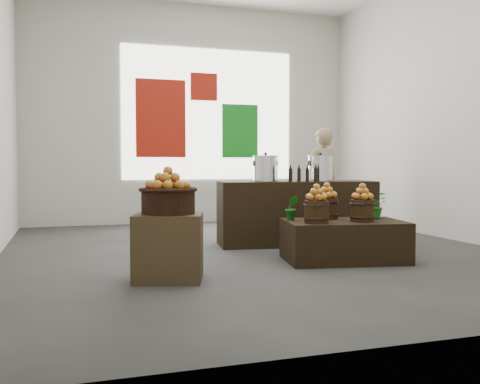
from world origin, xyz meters
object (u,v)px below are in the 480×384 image
object	(u,v)px
stock_pot_center	(320,169)
wicker_basket	(168,202)
shopper	(322,179)
display_table	(344,241)
crate	(168,247)
stock_pot_left	(266,169)
counter	(296,213)

from	to	relation	value
stock_pot_center	wicker_basket	bearing A→B (deg)	-145.18
wicker_basket	shopper	size ratio (longest dim) A/B	0.30
display_table	shopper	xyz separation A→B (m)	(1.08, 2.72, 0.61)
crate	stock_pot_left	xyz separation A→B (m)	(1.61, 1.74, 0.70)
counter	display_table	bearing A→B (deg)	-81.93
crate	display_table	distance (m)	2.07
crate	shopper	xyz separation A→B (m)	(3.11, 3.10, 0.53)
display_table	stock_pot_left	world-z (taller)	stock_pot_left
counter	stock_pot_center	world-z (taller)	stock_pot_center
counter	stock_pot_center	bearing A→B (deg)	-0.00
crate	counter	world-z (taller)	counter
display_table	shopper	size ratio (longest dim) A/B	0.78
wicker_basket	display_table	bearing A→B (deg)	10.69
display_table	wicker_basket	bearing A→B (deg)	-159.12
crate	stock_pot_left	world-z (taller)	stock_pot_left
stock_pot_center	shopper	world-z (taller)	shopper
crate	display_table	size ratio (longest dim) A/B	0.48
wicker_basket	display_table	world-z (taller)	wicker_basket
stock_pot_left	stock_pot_center	world-z (taller)	same
wicker_basket	display_table	size ratio (longest dim) A/B	0.38
display_table	counter	distance (m)	1.32
counter	stock_pot_center	xyz separation A→B (m)	(0.33, -0.05, 0.58)
wicker_basket	stock_pot_left	size ratio (longest dim) A/B	1.54
wicker_basket	stock_pot_left	world-z (taller)	stock_pot_left
stock_pot_left	crate	bearing A→B (deg)	-132.72
stock_pot_center	shopper	xyz separation A→B (m)	(0.76, 1.47, -0.17)
stock_pot_center	shopper	size ratio (longest dim) A/B	0.19
display_table	counter	bearing A→B (deg)	100.39
crate	stock_pot_center	bearing A→B (deg)	34.82
crate	wicker_basket	world-z (taller)	wicker_basket
wicker_basket	counter	world-z (taller)	counter
wicker_basket	shopper	bearing A→B (deg)	44.93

